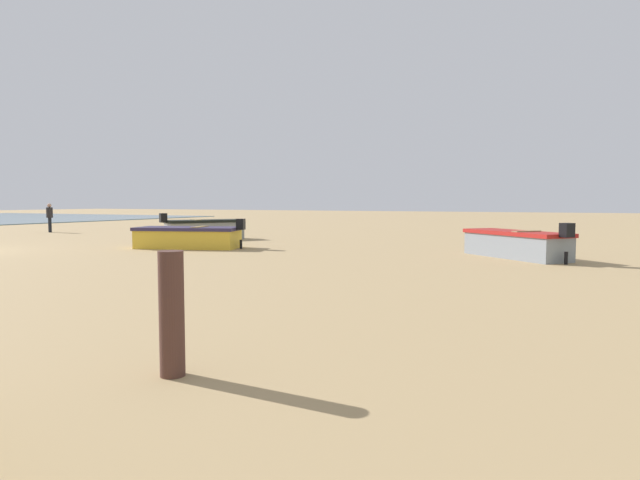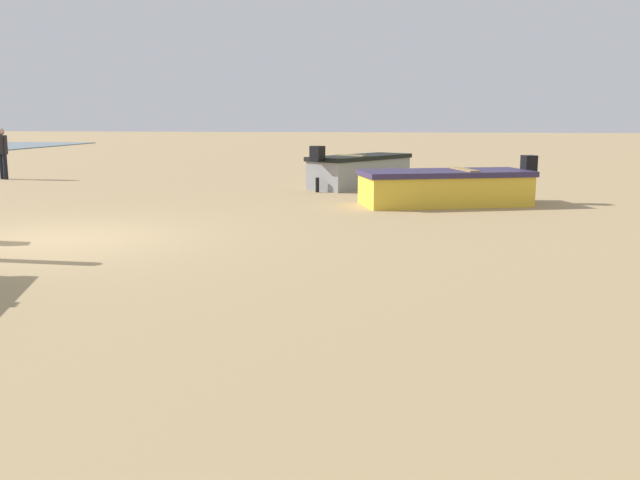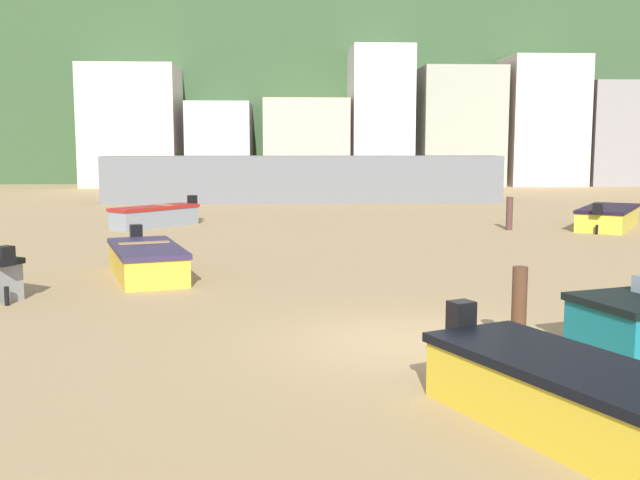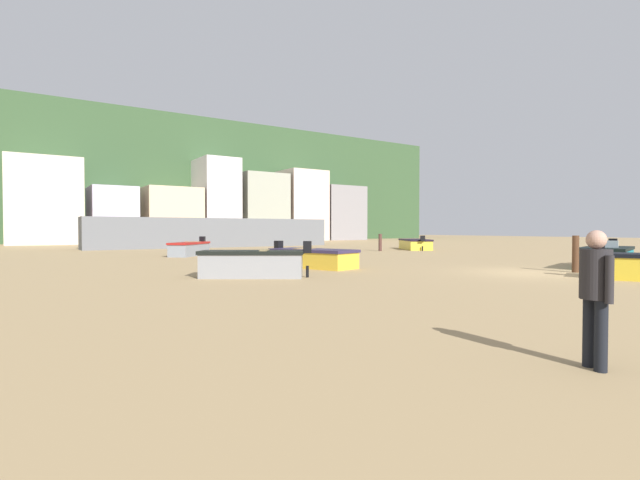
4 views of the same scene
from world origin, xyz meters
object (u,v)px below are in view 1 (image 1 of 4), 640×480
at_px(boat_grey_3, 204,230).
at_px(mooring_post_near_water, 172,314).
at_px(beach_walker_foreground, 50,215).
at_px(boat_grey_1, 516,244).
at_px(boat_yellow_0, 189,237).

height_order(boat_grey_3, mooring_post_near_water, mooring_post_near_water).
height_order(boat_grey_3, beach_walker_foreground, beach_walker_foreground).
distance_m(boat_grey_1, boat_grey_3, 13.81).
xyz_separation_m(boat_grey_1, boat_grey_3, (-2.18, -13.64, 0.04)).
distance_m(boat_yellow_0, beach_walker_foreground, 14.58).
bearing_deg(boat_grey_3, beach_walker_foreground, -151.80).
bearing_deg(boat_grey_1, mooring_post_near_water, -145.84).
height_order(boat_grey_1, boat_grey_3, boat_grey_3).
relative_size(boat_grey_3, mooring_post_near_water, 2.82).
xyz_separation_m(boat_grey_3, beach_walker_foreground, (-1.03, -11.51, 0.49)).
xyz_separation_m(boat_yellow_0, boat_grey_3, (-3.82, -2.23, 0.06)).
height_order(boat_grey_1, beach_walker_foreground, beach_walker_foreground).
xyz_separation_m(boat_yellow_0, beach_walker_foreground, (-4.85, -13.74, 0.55)).
bearing_deg(boat_yellow_0, boat_grey_1, -99.38).
bearing_deg(beach_walker_foreground, boat_grey_3, 22.45).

